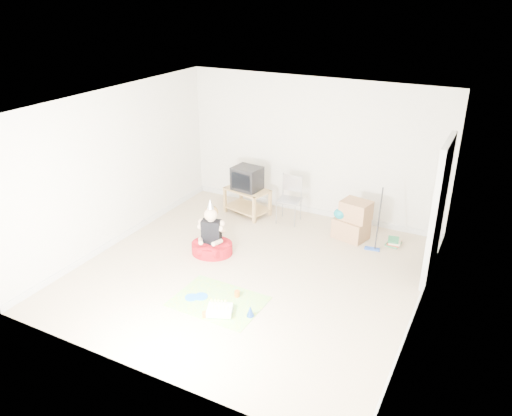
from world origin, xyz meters
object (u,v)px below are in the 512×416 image
at_px(folding_chair, 289,200).
at_px(seated_woman, 212,242).
at_px(tv_stand, 247,199).
at_px(birthday_cake, 220,311).
at_px(crt_tv, 247,178).
at_px(cardboard_boxes, 352,221).

xyz_separation_m(folding_chair, seated_woman, (-0.63, -1.69, -0.22)).
bearing_deg(tv_stand, folding_chair, 2.57).
bearing_deg(birthday_cake, tv_stand, 111.68).
bearing_deg(seated_woman, crt_tv, 97.78).
height_order(tv_stand, cardboard_boxes, cardboard_boxes).
distance_m(crt_tv, cardboard_boxes, 2.13).
bearing_deg(birthday_cake, folding_chair, 96.51).
bearing_deg(folding_chair, seated_woman, -110.35).
bearing_deg(cardboard_boxes, crt_tv, 178.26).
bearing_deg(folding_chair, birthday_cake, -83.49).
relative_size(tv_stand, birthday_cake, 2.24).
xyz_separation_m(crt_tv, seated_woman, (0.23, -1.65, -0.52)).
height_order(tv_stand, crt_tv, crt_tv).
distance_m(folding_chair, seated_woman, 1.81).
xyz_separation_m(tv_stand, cardboard_boxes, (2.10, -0.06, 0.04)).
xyz_separation_m(folding_chair, birthday_cake, (0.35, -3.06, -0.39)).
xyz_separation_m(folding_chair, cardboard_boxes, (1.25, -0.10, -0.10)).
distance_m(seated_woman, birthday_cake, 1.69).
bearing_deg(crt_tv, folding_chair, 9.21).
bearing_deg(seated_woman, tv_stand, 97.78).
relative_size(crt_tv, seated_woman, 0.52).
relative_size(cardboard_boxes, birthday_cake, 1.70).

